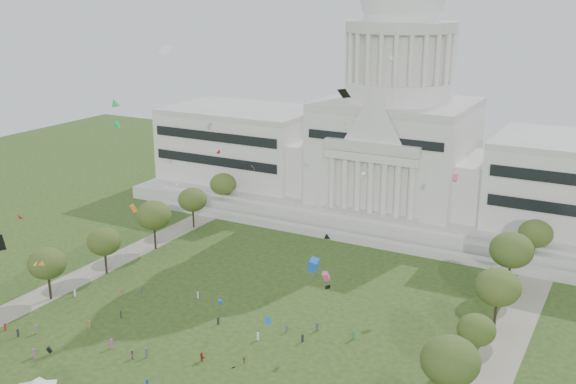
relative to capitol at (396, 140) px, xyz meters
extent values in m
cube|color=#B9B6AD|center=(0.00, 1.41, -20.30)|extent=(160.00, 60.00, 4.00)
cube|color=#B9B6AD|center=(0.00, -31.59, -21.30)|extent=(130.00, 3.00, 2.00)
cube|color=#B9B6AD|center=(0.00, -23.59, -19.80)|extent=(140.00, 3.00, 5.00)
cube|color=silver|center=(-55.00, 0.41, -7.30)|extent=(50.00, 34.00, 22.00)
cube|color=silver|center=(-27.00, -1.59, -10.30)|extent=(12.00, 26.00, 16.00)
cube|color=silver|center=(27.00, -1.59, -10.30)|extent=(12.00, 26.00, 16.00)
cube|color=silver|center=(0.00, 0.41, -4.30)|extent=(44.00, 38.00, 28.00)
cube|color=silver|center=(0.00, -19.59, -1.10)|extent=(28.00, 3.00, 2.40)
cube|color=black|center=(-55.00, -16.79, -5.30)|extent=(46.00, 0.40, 11.00)
cylinder|color=silver|center=(0.00, 0.41, 15.10)|extent=(32.00, 32.00, 6.00)
cylinder|color=silver|center=(0.00, 0.41, 25.10)|extent=(28.00, 28.00, 14.00)
cylinder|color=#B9B6AD|center=(0.00, 0.41, 33.60)|extent=(32.40, 32.40, 3.00)
cylinder|color=silver|center=(0.00, 0.41, 39.10)|extent=(22.00, 22.00, 8.00)
cube|color=gray|center=(-48.00, -83.59, -22.28)|extent=(8.00, 160.00, 0.04)
cube|color=gray|center=(48.00, -83.59, -22.28)|extent=(8.00, 160.00, 0.04)
cylinder|color=black|center=(-45.04, -96.29, -19.56)|extent=(0.56, 0.56, 5.47)
ellipsoid|color=#38491B|center=(-45.04, -96.29, -13.77)|extent=(8.42, 8.42, 6.89)
ellipsoid|color=#32471A|center=(44.17, -96.15, -12.62)|extent=(9.55, 9.55, 7.82)
cylinder|color=black|center=(-44.09, -79.67, -19.66)|extent=(0.56, 0.56, 5.27)
ellipsoid|color=#354717|center=(-44.09, -79.67, -14.07)|extent=(8.12, 8.12, 6.65)
cylinder|color=black|center=(44.40, -79.10, -20.02)|extent=(0.56, 0.56, 4.56)
ellipsoid|color=#304A15|center=(44.40, -79.10, -15.19)|extent=(7.01, 7.01, 5.74)
cylinder|color=black|center=(-44.08, -61.17, -19.28)|extent=(0.56, 0.56, 6.03)
ellipsoid|color=#394C17|center=(-44.08, -61.17, -12.89)|extent=(9.29, 9.29, 7.60)
cylinder|color=black|center=(44.76, -63.55, -19.31)|extent=(0.56, 0.56, 5.97)
ellipsoid|color=#3E521E|center=(44.76, -63.55, -12.99)|extent=(9.19, 9.19, 7.52)
cylinder|color=black|center=(-45.22, -42.58, -19.59)|extent=(0.56, 0.56, 5.41)
ellipsoid|color=#384919|center=(-45.22, -42.58, -13.86)|extent=(8.33, 8.33, 6.81)
cylinder|color=black|center=(43.49, -43.40, -19.11)|extent=(0.56, 0.56, 6.37)
ellipsoid|color=#384B1C|center=(43.49, -43.40, -12.35)|extent=(9.82, 9.82, 8.03)
cylinder|color=black|center=(-46.87, -24.45, -19.64)|extent=(0.56, 0.56, 5.32)
ellipsoid|color=#3D5218|center=(-46.87, -24.45, -14.00)|extent=(8.19, 8.19, 6.70)
cylinder|color=black|center=(45.96, -25.46, -19.56)|extent=(0.56, 0.56, 5.47)
ellipsoid|color=#3A4D1C|center=(45.96, -25.46, -13.77)|extent=(8.42, 8.42, 6.89)
imported|color=#B21E1E|center=(-0.10, -101.87, -21.39)|extent=(1.80, 1.25, 1.80)
imported|color=#994C8C|center=(-12.01, -107.25, -21.42)|extent=(0.93, 0.68, 1.74)
imported|color=olive|center=(7.10, -98.67, -21.61)|extent=(0.63, 0.88, 1.36)
cube|color=#B21E1E|center=(-42.00, -111.02, -21.56)|extent=(0.39, 0.46, 1.47)
cube|color=#33723F|center=(21.32, -80.88, -21.39)|extent=(0.54, 0.42, 1.81)
cube|color=olive|center=(-27.59, -102.32, -21.44)|extent=(0.46, 0.53, 1.71)
cube|color=#4C4C51|center=(-29.01, -84.70, -21.55)|extent=(0.27, 0.41, 1.48)
cube|color=#26262B|center=(-37.55, -111.64, -21.46)|extent=(0.36, 0.49, 1.67)
cube|color=silver|center=(-16.42, -80.45, -21.49)|extent=(0.48, 0.49, 1.61)
cube|color=silver|center=(-41.28, -92.78, -21.46)|extent=(0.45, 0.52, 1.66)
cube|color=#4C4C51|center=(13.49, -81.21, -21.41)|extent=(0.53, 0.41, 1.77)
cube|color=#26262B|center=(12.98, -86.60, -21.50)|extent=(0.41, 0.49, 1.59)
cube|color=#26262B|center=(-5.58, -88.46, -21.51)|extent=(0.41, 0.49, 1.57)
cube|color=#994C8C|center=(-28.49, -115.80, -21.36)|extent=(0.58, 0.53, 1.88)
cube|color=navy|center=(-3.43, -113.36, -21.56)|extent=(0.45, 0.36, 1.46)
cube|color=#994C8C|center=(-18.10, -106.21, -21.33)|extent=(0.36, 0.54, 1.92)
cube|color=silver|center=(4.98, -90.17, -21.46)|extent=(0.51, 0.51, 1.67)
cube|color=#4C4C51|center=(8.35, -84.61, -21.55)|extent=(0.28, 0.41, 1.50)
cube|color=#4C4C51|center=(-10.04, -105.63, -21.33)|extent=(0.40, 0.56, 1.93)
cube|color=#994C8C|center=(-35.28, -108.99, -21.40)|extent=(0.55, 0.51, 1.78)
cube|color=#26262B|center=(-25.03, -95.86, -21.48)|extent=(0.48, 0.50, 1.63)
cube|color=olive|center=(-32.17, -87.73, -21.45)|extent=(0.36, 0.49, 1.69)
camera|label=1|loc=(66.48, -191.26, 43.48)|focal=42.00mm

